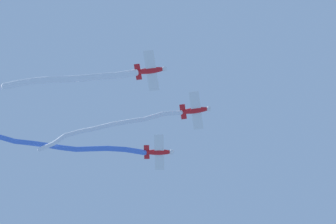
# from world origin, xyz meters

# --- Properties ---
(airplane_lead) EXTENTS (5.84, 4.35, 1.47)m
(airplane_lead) POSITION_xyz_m (5.58, -4.02, 71.25)
(airplane_lead) COLOR red
(smoke_trail_lead) EXTENTS (4.47, 22.36, 3.11)m
(smoke_trail_lead) POSITION_xyz_m (4.55, -17.14, 72.27)
(smoke_trail_lead) COLOR white
(airplane_left_wing) EXTENTS (5.95, 4.49, 1.47)m
(airplane_left_wing) POSITION_xyz_m (-0.13, -10.24, 71.25)
(airplane_left_wing) COLOR red
(smoke_trail_left_wing) EXTENTS (5.28, 24.47, 6.32)m
(smoke_trail_left_wing) POSITION_xyz_m (2.07, -24.33, 73.67)
(smoke_trail_left_wing) COLOR #4C75DB
(airplane_right_wing) EXTENTS (5.86, 4.37, 1.47)m
(airplane_right_wing) POSITION_xyz_m (12.36, -9.02, 71.55)
(airplane_right_wing) COLOR red
(smoke_trail_right_wing) EXTENTS (1.64, 19.96, 4.13)m
(smoke_trail_right_wing) POSITION_xyz_m (12.55, -20.70, 72.96)
(smoke_trail_right_wing) COLOR white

